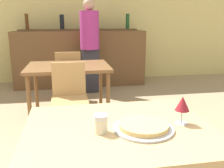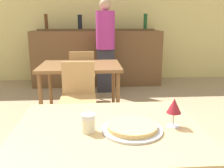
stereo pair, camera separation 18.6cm
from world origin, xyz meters
TOP-DOWN VIEW (x-y plane):
  - wall_back at (0.00, 4.39)m, footprint 8.00×0.05m
  - dining_table_near at (0.00, 0.00)m, footprint 1.02×0.82m
  - dining_table_far at (-0.26, 2.09)m, footprint 1.08×0.84m
  - bar_counter at (0.00, 3.89)m, footprint 2.60×0.56m
  - bar_back_shelf at (0.00, 4.03)m, footprint 2.39×0.24m
  - chair_far_side_front at (-0.26, 1.50)m, footprint 0.40×0.40m
  - chair_far_side_back at (-0.26, 2.69)m, footprint 0.40×0.40m
  - pizza_tray at (0.12, -0.06)m, footprint 0.32×0.32m
  - cheese_shaker at (-0.11, -0.06)m, footprint 0.07×0.07m
  - person_standing at (0.15, 3.31)m, footprint 0.34×0.34m
  - wine_glass at (0.35, -0.02)m, footprint 0.08×0.08m

SIDE VIEW (x-z plane):
  - chair_far_side_front at x=-0.26m, z-range 0.08..0.92m
  - chair_far_side_back at x=-0.26m, z-range 0.08..0.92m
  - bar_counter at x=0.00m, z-range 0.00..1.11m
  - dining_table_far at x=-0.26m, z-range 0.29..1.01m
  - dining_table_near at x=0.00m, z-range 0.29..1.03m
  - pizza_tray at x=0.12m, z-range 0.74..0.77m
  - cheese_shaker at x=-0.11m, z-range 0.74..0.84m
  - wine_glass at x=0.35m, z-range 0.77..0.93m
  - person_standing at x=0.15m, z-range 0.07..1.75m
  - bar_back_shelf at x=0.00m, z-range 1.00..1.34m
  - wall_back at x=0.00m, z-range 0.00..2.80m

